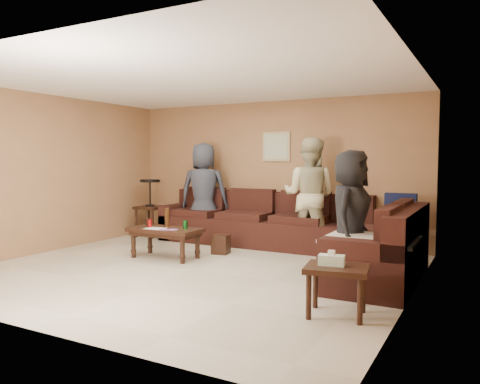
{
  "coord_description": "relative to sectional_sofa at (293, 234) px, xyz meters",
  "views": [
    {
      "loc": [
        3.47,
        -5.12,
        1.47
      ],
      "look_at": [
        0.25,
        0.85,
        1.0
      ],
      "focal_mm": 35.0,
      "sensor_mm": 36.0,
      "label": 1
    }
  ],
  "objects": [
    {
      "name": "coffee_table",
      "position": [
        -1.61,
        -1.08,
        0.06
      ],
      "size": [
        1.09,
        0.56,
        0.73
      ],
      "rotation": [
        0.0,
        0.0,
        0.02
      ],
      "color": "black",
      "rests_on": "ground"
    },
    {
      "name": "end_table_left",
      "position": [
        -3.08,
        0.38,
        0.25
      ],
      "size": [
        0.49,
        0.49,
        1.09
      ],
      "rotation": [
        0.0,
        0.0,
        0.02
      ],
      "color": "black",
      "rests_on": "ground"
    },
    {
      "name": "person_right",
      "position": [
        1.17,
        -1.09,
        0.47
      ],
      "size": [
        0.52,
        0.79,
        1.59
      ],
      "primitive_type": "imported",
      "rotation": [
        0.0,
        0.0,
        1.55
      ],
      "color": "black",
      "rests_on": "ground"
    },
    {
      "name": "sectional_sofa",
      "position": [
        0.0,
        0.0,
        0.0
      ],
      "size": [
        4.65,
        2.9,
        0.97
      ],
      "color": "#341611",
      "rests_on": "ground"
    },
    {
      "name": "side_table_right",
      "position": [
        1.4,
        -2.41,
        0.08
      ],
      "size": [
        0.64,
        0.56,
        0.62
      ],
      "rotation": [
        0.0,
        0.0,
        0.16
      ],
      "color": "black",
      "rests_on": "ground"
    },
    {
      "name": "person_left",
      "position": [
        -1.94,
        0.51,
        0.56
      ],
      "size": [
        1.01,
        0.83,
        1.78
      ],
      "primitive_type": "imported",
      "rotation": [
        0.0,
        0.0,
        3.49
      ],
      "color": "#2E3340",
      "rests_on": "ground"
    },
    {
      "name": "waste_bin",
      "position": [
        -1.04,
        -0.41,
        -0.18
      ],
      "size": [
        0.29,
        0.29,
        0.3
      ],
      "primitive_type": "cube",
      "rotation": [
        0.0,
        0.0,
        0.19
      ],
      "color": "black",
      "rests_on": "ground"
    },
    {
      "name": "room",
      "position": [
        -0.81,
        -1.52,
        1.34
      ],
      "size": [
        5.6,
        5.5,
        2.5
      ],
      "color": "beige",
      "rests_on": "ground"
    },
    {
      "name": "person_middle",
      "position": [
        0.12,
        0.4,
        0.58
      ],
      "size": [
        0.9,
        0.71,
        1.82
      ],
      "primitive_type": "imported",
      "rotation": [
        0.0,
        0.0,
        3.17
      ],
      "color": "beige",
      "rests_on": "ground"
    },
    {
      "name": "wall_art",
      "position": [
        -0.71,
        0.96,
        1.37
      ],
      "size": [
        0.52,
        0.04,
        0.52
      ],
      "color": "tan",
      "rests_on": "ground"
    }
  ]
}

